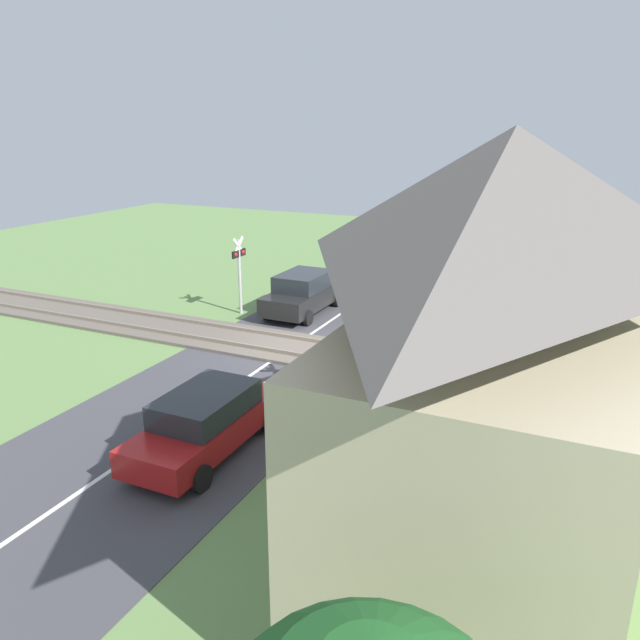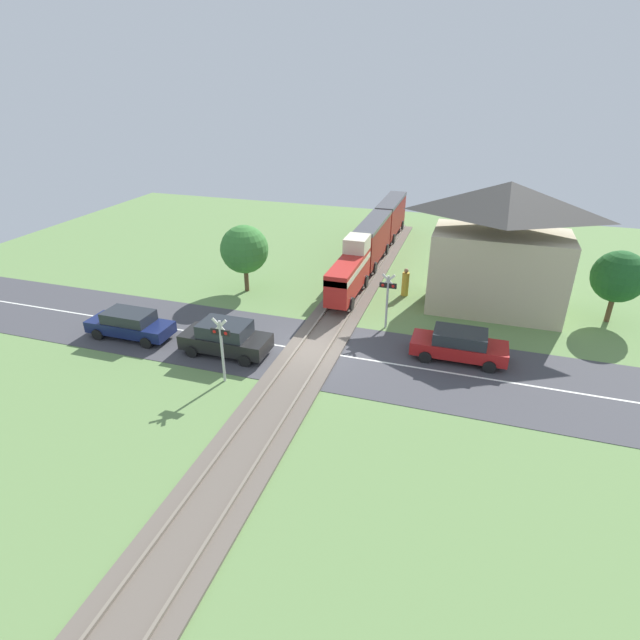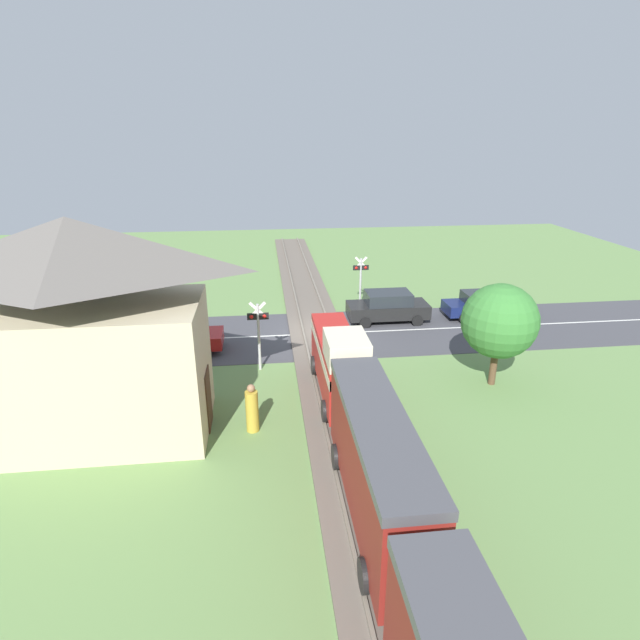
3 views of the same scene
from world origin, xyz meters
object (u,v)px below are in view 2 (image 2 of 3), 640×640
car_far_side (459,345)px  pedestrian_by_station (405,283)px  car_behind_queue (130,324)px  crossing_signal_east_approach (388,294)px  train (374,237)px  station_building (500,250)px  crossing_signal_west_approach (221,342)px  car_near_crossing (226,338)px

car_far_side → pedestrian_by_station: 7.93m
car_behind_queue → crossing_signal_east_approach: (12.40, 5.15, 1.22)m
crossing_signal_east_approach → car_far_side: bearing=-29.9°
train → car_far_side: 14.27m
car_far_side → station_building: station_building is taller
crossing_signal_west_approach → crossing_signal_east_approach: 9.43m
crossing_signal_west_approach → pedestrian_by_station: bearing=63.4°
train → car_behind_queue: train is taller
car_near_crossing → crossing_signal_east_approach: crossing_signal_east_approach is taller
car_behind_queue → station_building: station_building is taller
station_building → crossing_signal_east_approach: bearing=-141.8°
car_behind_queue → pedestrian_by_station: 16.08m
car_near_crossing → car_behind_queue: size_ratio=0.96×
crossing_signal_west_approach → pedestrian_by_station: 13.66m
car_near_crossing → crossing_signal_west_approach: crossing_signal_west_approach is taller
crossing_signal_west_approach → crossing_signal_east_approach: bearing=51.9°
train → crossing_signal_west_approach: bearing=-99.4°
crossing_signal_east_approach → station_building: bearing=38.2°
car_behind_queue → pedestrian_by_station: bearing=38.0°
train → car_behind_queue: (-9.49, -15.34, -1.12)m
train → pedestrian_by_station: size_ratio=11.28×
car_far_side → car_behind_queue: car_far_side is taller
car_behind_queue → pedestrian_by_station: (12.67, 9.90, 0.04)m
train → crossing_signal_west_approach: train is taller
train → station_building: station_building is taller
station_building → pedestrian_by_station: 5.88m
car_far_side → car_behind_queue: bearing=-170.0°
crossing_signal_west_approach → station_building: station_building is taller
car_behind_queue → car_near_crossing: bearing=0.0°
car_far_side → crossing_signal_east_approach: 4.71m
train → crossing_signal_west_approach: (-2.91, -17.61, 0.10)m
train → car_behind_queue: size_ratio=4.42×
station_building → train: bearing=144.6°
crossing_signal_east_approach → pedestrian_by_station: bearing=86.7°
car_behind_queue → crossing_signal_east_approach: crossing_signal_east_approach is taller
car_behind_queue → pedestrian_by_station: pedestrian_by_station is taller
train → car_far_side: train is taller
train → station_building: (8.33, -5.93, 1.72)m
car_near_crossing → crossing_signal_west_approach: size_ratio=1.40×
car_far_side → pedestrian_by_station: (-3.68, 7.02, 0.02)m
crossing_signal_west_approach → car_behind_queue: bearing=161.0°
station_building → pedestrian_by_station: (-5.15, 0.49, -2.80)m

